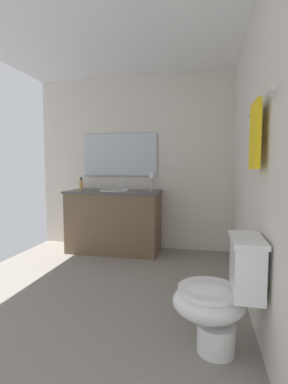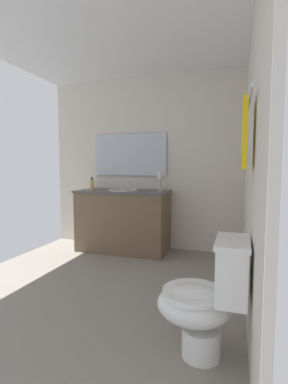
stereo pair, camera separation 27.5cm
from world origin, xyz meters
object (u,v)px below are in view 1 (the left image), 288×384
mirror (120,155)px  soap_bottle (81,185)px  candle_holder_tall (152,181)px  toilet (220,296)px  towel_near_vanity (255,136)px  vanity_cabinet (114,221)px  towel_bar (259,105)px  sink_basin (114,193)px

mirror → soap_bottle: bearing=-61.9°
soap_bottle → candle_holder_tall: bearing=91.8°
toilet → towel_near_vanity: towel_near_vanity is taller
vanity_cabinet → towel_bar: (1.76, 1.55, 1.14)m
towel_bar → towel_near_vanity: (0.00, -0.02, -0.19)m
towel_bar → towel_near_vanity: 0.19m
vanity_cabinet → towel_near_vanity: bearing=41.1°
candle_holder_tall → toilet: size_ratio=0.35×
soap_bottle → towel_bar: 2.78m
mirror → towel_near_vanity: (2.04, 1.53, 0.02)m
candle_holder_tall → vanity_cabinet: bearing=-84.5°
soap_bottle → toilet: soap_bottle is taller
sink_basin → vanity_cabinet: bearing=-90.0°
mirror → candle_holder_tall: 0.67m
toilet → candle_holder_tall: bearing=-157.8°
candle_holder_tall → towel_near_vanity: 2.11m
vanity_cabinet → soap_bottle: 0.70m
soap_bottle → towel_bar: size_ratio=0.23×
candle_holder_tall → towel_bar: 2.16m
toilet → towel_bar: towel_bar is taller
soap_bottle → towel_near_vanity: size_ratio=0.42×
mirror → candle_holder_tall: bearing=66.1°
vanity_cabinet → towel_near_vanity: size_ratio=3.00×
sink_basin → towel_near_vanity: (1.76, 1.53, 0.56)m
towel_bar → candle_holder_tall: bearing=-150.2°
towel_near_vanity → soap_bottle: bearing=-131.3°
sink_basin → soap_bottle: (-0.02, -0.49, 0.11)m
vanity_cabinet → mirror: bearing=180.0°
toilet → vanity_cabinet: bearing=-145.6°
sink_basin → towel_bar: bearing=41.4°
soap_bottle → toilet: size_ratio=0.24×
candle_holder_tall → mirror: bearing=-113.9°
vanity_cabinet → toilet: (1.94, 1.33, -0.06)m
candle_holder_tall → toilet: 2.24m
vanity_cabinet → soap_bottle: (-0.02, -0.49, 0.50)m
vanity_cabinet → sink_basin: bearing=90.0°
candle_holder_tall → towel_bar: size_ratio=0.33×
candle_holder_tall → soap_bottle: 1.01m
sink_basin → soap_bottle: size_ratio=2.23×
toilet → towel_near_vanity: size_ratio=1.76×
soap_bottle → towel_near_vanity: (1.78, 2.02, 0.45)m
mirror → soap_bottle: size_ratio=6.09×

